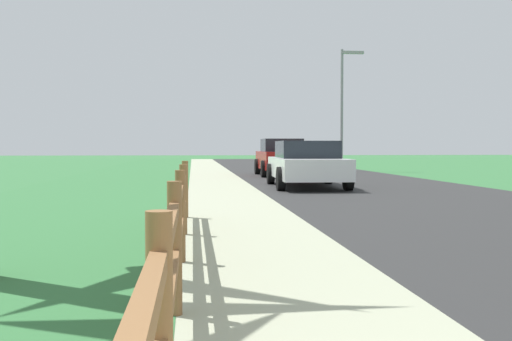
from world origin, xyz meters
TOP-DOWN VIEW (x-y plane):
  - ground_plane at (0.00, 25.00)m, footprint 120.00×120.00m
  - road_asphalt at (3.50, 27.00)m, footprint 7.00×66.00m
  - curb_concrete at (-3.00, 27.00)m, footprint 6.00×66.00m
  - grass_verge at (-4.50, 27.00)m, footprint 5.00×66.00m
  - rail_fence at (-2.01, 5.81)m, footprint 0.11×10.60m
  - parked_suv_white at (1.61, 18.81)m, footprint 2.27×5.01m
  - parked_car_red at (1.91, 26.16)m, footprint 2.07×4.48m
  - street_lamp at (5.71, 30.54)m, footprint 1.17×0.20m

SIDE VIEW (x-z plane):
  - ground_plane at x=0.00m, z-range 0.00..0.00m
  - road_asphalt at x=3.50m, z-range 0.00..0.01m
  - curb_concrete at x=-3.00m, z-range 0.00..0.01m
  - grass_verge at x=-4.50m, z-range 0.00..0.01m
  - rail_fence at x=-2.01m, z-range 0.08..1.08m
  - parked_suv_white at x=1.61m, z-range 0.02..1.44m
  - parked_car_red at x=1.91m, z-range 0.00..1.57m
  - street_lamp at x=5.71m, z-range 0.59..6.70m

